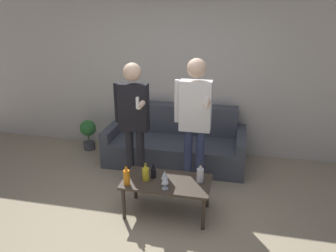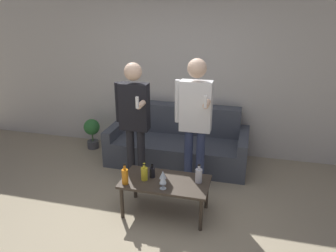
# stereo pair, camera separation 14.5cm
# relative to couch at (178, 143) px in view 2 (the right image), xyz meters

# --- Properties ---
(ground_plane) EXTENTS (16.00, 16.00, 0.00)m
(ground_plane) POSITION_rel_couch_xyz_m (-0.08, -1.81, -0.30)
(ground_plane) COLOR tan
(wall_back) EXTENTS (8.00, 0.06, 2.70)m
(wall_back) POSITION_rel_couch_xyz_m (-0.08, 0.48, 1.05)
(wall_back) COLOR silver
(wall_back) RESTS_ON ground_plane
(couch) EXTENTS (2.14, 0.91, 0.86)m
(couch) POSITION_rel_couch_xyz_m (0.00, 0.00, 0.00)
(couch) COLOR #474C56
(couch) RESTS_ON ground_plane
(coffee_table) EXTENTS (1.03, 0.55, 0.44)m
(coffee_table) POSITION_rel_couch_xyz_m (0.16, -1.41, 0.08)
(coffee_table) COLOR #3D3328
(coffee_table) RESTS_ON ground_plane
(bottle_orange) EXTENTS (0.07, 0.07, 0.17)m
(bottle_orange) POSITION_rel_couch_xyz_m (-0.01, -1.37, 0.20)
(bottle_orange) COLOR black
(bottle_orange) RESTS_ON coffee_table
(bottle_green) EXTENTS (0.08, 0.08, 0.23)m
(bottle_green) POSITION_rel_couch_xyz_m (0.54, -1.35, 0.22)
(bottle_green) COLOR silver
(bottle_green) RESTS_ON coffee_table
(bottle_dark) EXTENTS (0.07, 0.07, 0.25)m
(bottle_dark) POSITION_rel_couch_xyz_m (-0.26, -1.59, 0.23)
(bottle_dark) COLOR orange
(bottle_dark) RESTS_ON coffee_table
(bottle_yellow) EXTENTS (0.08, 0.08, 0.21)m
(bottle_yellow) POSITION_rel_couch_xyz_m (-0.08, -1.45, 0.22)
(bottle_yellow) COLOR yellow
(bottle_yellow) RESTS_ON coffee_table
(wine_glass_near) EXTENTS (0.08, 0.08, 0.17)m
(wine_glass_near) POSITION_rel_couch_xyz_m (0.16, -1.49, 0.25)
(wine_glass_near) COLOR silver
(wine_glass_near) RESTS_ON coffee_table
(wine_glass_far) EXTENTS (0.08, 0.08, 0.17)m
(wine_glass_far) POSITION_rel_couch_xyz_m (0.18, -1.59, 0.25)
(wine_glass_far) COLOR silver
(wine_glass_far) RESTS_ON coffee_table
(person_standing_left) EXTENTS (0.45, 0.43, 1.70)m
(person_standing_left) POSITION_rel_couch_xyz_m (-0.40, -0.87, 0.72)
(person_standing_left) COLOR #232328
(person_standing_left) RESTS_ON ground_plane
(person_standing_right) EXTENTS (0.47, 0.44, 1.77)m
(person_standing_right) POSITION_rel_couch_xyz_m (0.39, -0.79, 0.76)
(person_standing_right) COLOR navy
(person_standing_right) RESTS_ON ground_plane
(potted_plant) EXTENTS (0.27, 0.27, 0.53)m
(potted_plant) POSITION_rel_couch_xyz_m (-1.55, 0.11, 0.02)
(potted_plant) COLOR #4C4C51
(potted_plant) RESTS_ON ground_plane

